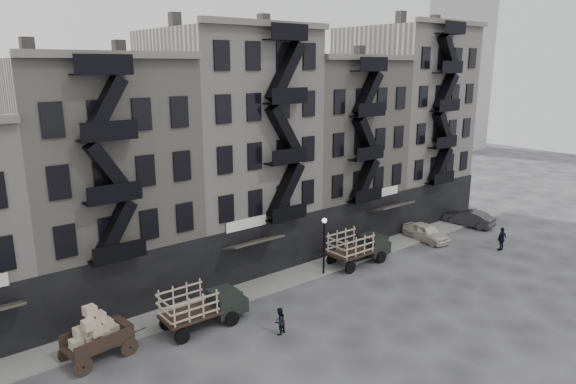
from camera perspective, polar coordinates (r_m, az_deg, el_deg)
ground at (r=33.72m, az=3.19°, el=-11.84°), size 140.00×140.00×0.00m
sidewalk at (r=36.29m, az=-0.83°, el=-9.73°), size 55.00×2.50×0.15m
building_midwest at (r=34.65m, az=-20.47°, el=1.15°), size 10.00×11.35×16.20m
building_center at (r=38.68m, az=-6.45°, el=4.73°), size 10.00×11.35×18.20m
building_mideast at (r=44.92m, az=4.43°, el=4.79°), size 10.00×11.35×16.20m
building_east at (r=52.03m, az=12.58°, el=7.43°), size 10.00×11.35×19.20m
lamp_post at (r=36.30m, az=4.03°, el=-5.16°), size 0.36×0.36×4.28m
wagon at (r=28.55m, az=-20.69°, el=-14.13°), size 3.67×2.30×2.92m
stake_truck_west at (r=30.30m, az=-9.55°, el=-12.13°), size 5.09×2.18×2.54m
stake_truck_east at (r=39.13m, az=7.88°, el=-5.81°), size 5.29×2.27×2.63m
car_east at (r=45.48m, az=15.06°, el=-4.33°), size 2.19×4.50×1.48m
car_far at (r=50.69m, az=19.43°, el=-2.74°), size 2.23×4.78×1.52m
pedestrian_mid at (r=29.48m, az=-0.96°, el=-14.15°), size 0.91×0.80×1.58m
policeman at (r=45.03m, az=22.65°, el=-4.83°), size 1.16×0.54×1.94m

